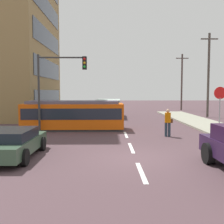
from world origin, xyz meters
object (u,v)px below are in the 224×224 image
parked_sedan_mid (62,116)px  utility_pole_mid (208,74)px  parked_sedan_furthest (74,108)px  utility_pole_far (182,81)px  parked_sedan_near (11,143)px  pedestrian_crossing (168,121)px  parked_sedan_far (74,111)px  streetcar_tram (74,115)px  traffic_light_mast (58,78)px  city_bus (108,107)px  stop_sign (220,100)px

parked_sedan_mid → utility_pole_mid: bearing=19.7°
parked_sedan_furthest → utility_pole_mid: 16.74m
utility_pole_far → parked_sedan_near: bearing=-117.5°
pedestrian_crossing → parked_sedan_furthest: pedestrian_crossing is taller
pedestrian_crossing → parked_sedan_far: 15.05m
parked_sedan_far → streetcar_tram: bearing=-83.1°
traffic_light_mast → utility_pole_mid: utility_pole_mid is taller
parked_sedan_mid → parked_sedan_furthest: (-0.42, 11.64, 0.00)m
pedestrian_crossing → traffic_light_mast: (-6.87, 1.52, 2.67)m
city_bus → parked_sedan_near: size_ratio=1.25×
pedestrian_crossing → stop_sign: (3.32, 0.45, 1.25)m
parked_sedan_far → utility_pole_far: utility_pole_far is taller
parked_sedan_near → parked_sedan_mid: bearing=90.0°
pedestrian_crossing → parked_sedan_mid: size_ratio=0.40×
parked_sedan_furthest → utility_pole_far: 16.11m
parked_sedan_near → parked_sedan_far: same height
parked_sedan_furthest → stop_sign: 21.55m
streetcar_tram → city_bus: (2.50, 9.52, -0.01)m
city_bus → pedestrian_crossing: 13.12m
pedestrian_crossing → parked_sedan_far: size_ratio=0.40×
parked_sedan_mid → utility_pole_far: bearing=47.5°
city_bus → parked_sedan_furthest: (-4.45, 6.08, -0.44)m
city_bus → utility_pole_far: 15.24m
streetcar_tram → parked_sedan_near: 8.41m
pedestrian_crossing → traffic_light_mast: bearing=167.6°
parked_sedan_near → utility_pole_mid: size_ratio=0.50×
parked_sedan_furthest → traffic_light_mast: 17.47m
parked_sedan_far → parked_sedan_furthest: 5.59m
traffic_light_mast → parked_sedan_far: bearing=92.1°
streetcar_tram → parked_sedan_furthest: size_ratio=1.62×
city_bus → traffic_light_mast: size_ratio=1.07×
parked_sedan_far → traffic_light_mast: bearing=-87.9°
parked_sedan_furthest → utility_pole_mid: (14.95, -6.43, 3.94)m
parked_sedan_furthest → utility_pole_far: bearing=16.2°
city_bus → stop_sign: stop_sign is taller
city_bus → utility_pole_mid: size_ratio=0.63×
streetcar_tram → parked_sedan_far: (-1.22, 10.06, -0.45)m
parked_sedan_mid → parked_sedan_furthest: bearing=92.1°
parked_sedan_near → stop_sign: size_ratio=1.52×
pedestrian_crossing → parked_sedan_mid: bearing=137.2°
parked_sedan_far → parked_sedan_near: bearing=-91.0°
streetcar_tram → stop_sign: 9.84m
pedestrian_crossing → parked_sedan_furthest: (-8.04, 18.69, -0.32)m
parked_sedan_mid → utility_pole_far: size_ratio=0.52×
city_bus → parked_sedan_mid: size_ratio=1.31×
streetcar_tram → utility_pole_far: utility_pole_far is taller
parked_sedan_furthest → utility_pole_far: utility_pole_far is taller
stop_sign → city_bus: bearing=119.6°
parked_sedan_far → stop_sign: bearing=-50.1°
streetcar_tram → pedestrian_crossing: bearing=-26.9°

